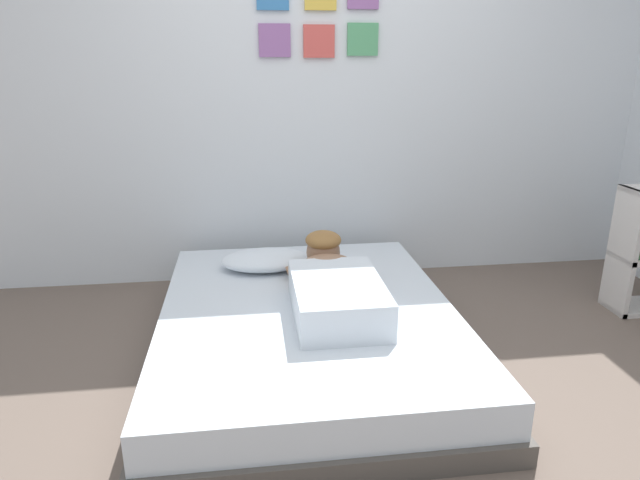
# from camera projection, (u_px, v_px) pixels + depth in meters

# --- Properties ---
(ground_plane) EXTENTS (12.74, 12.74, 0.00)m
(ground_plane) POSITION_uv_depth(u_px,v_px,m) (365.00, 402.00, 2.45)
(ground_plane) COLOR #66564C
(back_wall) EXTENTS (4.37, 0.12, 2.50)m
(back_wall) POSITION_uv_depth(u_px,v_px,m) (318.00, 90.00, 3.58)
(back_wall) COLOR silver
(back_wall) RESTS_ON ground
(bed) EXTENTS (1.49, 1.92, 0.27)m
(bed) POSITION_uv_depth(u_px,v_px,m) (308.00, 330.00, 2.82)
(bed) COLOR #4C4742
(bed) RESTS_ON ground
(pillow) EXTENTS (0.52, 0.32, 0.11)m
(pillow) POSITION_uv_depth(u_px,v_px,m) (266.00, 260.00, 3.26)
(pillow) COLOR silver
(pillow) RESTS_ON bed
(person_lying) EXTENTS (0.43, 0.92, 0.27)m
(person_lying) POSITION_uv_depth(u_px,v_px,m) (333.00, 284.00, 2.78)
(person_lying) COLOR silver
(person_lying) RESTS_ON bed
(coffee_cup) EXTENTS (0.12, 0.09, 0.07)m
(coffee_cup) POSITION_uv_depth(u_px,v_px,m) (343.00, 275.00, 3.08)
(coffee_cup) COLOR teal
(coffee_cup) RESTS_ON bed
(cell_phone) EXTENTS (0.07, 0.14, 0.01)m
(cell_phone) POSITION_uv_depth(u_px,v_px,m) (336.00, 294.00, 2.91)
(cell_phone) COLOR black
(cell_phone) RESTS_ON bed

